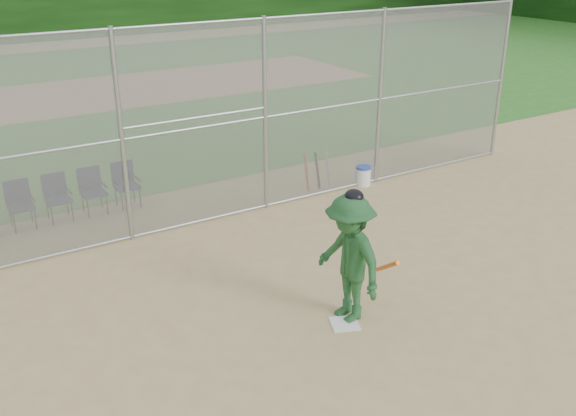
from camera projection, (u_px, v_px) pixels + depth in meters
ground at (377, 332)px, 9.46m from camera, size 100.00×100.00×0.00m
grass_strip at (66, 96)px, 23.55m from camera, size 100.00×100.00×0.00m
dirt_patch_far at (66, 96)px, 23.55m from camera, size 24.00×24.00×0.00m
backstop_fence at (221, 121)px, 12.57m from camera, size 16.09×0.09×4.00m
home_plate at (345, 324)px, 9.66m from camera, size 0.54×0.54×0.02m
batter_at_plate at (349, 258)px, 9.45m from camera, size 0.94×1.42×2.10m
water_cooler at (363, 175)px, 15.03m from camera, size 0.37×0.37×0.46m
spare_bats at (317, 170)px, 14.82m from camera, size 0.66×0.29×0.84m
chair_3 at (21, 206)px, 12.69m from camera, size 0.54×0.52×0.96m
chair_4 at (58, 199)px, 13.04m from camera, size 0.54×0.52×0.96m
chair_5 at (93, 192)px, 13.39m from camera, size 0.54×0.52×0.96m
chair_6 at (127, 185)px, 13.74m from camera, size 0.54×0.52×0.96m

